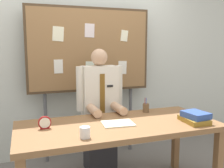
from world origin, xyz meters
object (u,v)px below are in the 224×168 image
at_px(open_notebook, 118,124).
at_px(pen_holder, 146,108).
at_px(book_stack, 195,117).
at_px(desk_clock, 45,123).
at_px(person, 100,115).
at_px(desk, 119,132).
at_px(coffee_mug, 85,132).
at_px(bulletin_board, 90,51).

bearing_deg(open_notebook, pen_holder, 34.74).
height_order(book_stack, desk_clock, desk_clock).
distance_m(desk_clock, pen_holder, 1.13).
bearing_deg(open_notebook, person, 88.61).
xyz_separation_m(book_stack, desk_clock, (-1.36, 0.28, 0.00)).
relative_size(desk, book_stack, 6.29).
distance_m(book_stack, desk_clock, 1.39).
bearing_deg(coffee_mug, desk, 34.71).
distance_m(coffee_mug, pen_holder, 1.00).
xyz_separation_m(open_notebook, pen_holder, (0.45, 0.31, 0.04)).
bearing_deg(book_stack, pen_holder, 117.13).
distance_m(person, book_stack, 1.09).
relative_size(person, pen_holder, 9.02).
bearing_deg(desk_clock, book_stack, -11.70).
bearing_deg(bulletin_board, pen_holder, -58.88).
xyz_separation_m(desk, pen_holder, (0.44, 0.29, 0.13)).
distance_m(desk, desk_clock, 0.69).
height_order(bulletin_board, open_notebook, bulletin_board).
relative_size(desk_clock, pen_holder, 0.71).
xyz_separation_m(person, book_stack, (0.70, -0.82, 0.13)).
bearing_deg(book_stack, desk_clock, 168.30).
xyz_separation_m(coffee_mug, pen_holder, (0.82, 0.56, 0.00)).
distance_m(person, bulletin_board, 0.84).
relative_size(bulletin_board, coffee_mug, 21.86).
bearing_deg(desk, coffee_mug, -145.29).
distance_m(person, open_notebook, 0.64).
bearing_deg(pen_holder, desk, -146.11).
bearing_deg(desk_clock, desk, -5.83).
bearing_deg(open_notebook, desk_clock, 172.30).
bearing_deg(desk, person, 90.00).
bearing_deg(pen_holder, open_notebook, -145.26).
height_order(person, book_stack, person).
height_order(coffee_mug, pen_holder, pen_holder).
bearing_deg(bulletin_board, desk_clock, -125.26).
bearing_deg(book_stack, coffee_mug, -177.09).
relative_size(desk, coffee_mug, 20.93).
xyz_separation_m(person, desk_clock, (-0.67, -0.54, 0.13)).
height_order(person, pen_holder, person).
bearing_deg(person, pen_holder, -36.11).
height_order(book_stack, open_notebook, book_stack).
relative_size(open_notebook, pen_holder, 1.80).
distance_m(person, desk_clock, 0.87).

